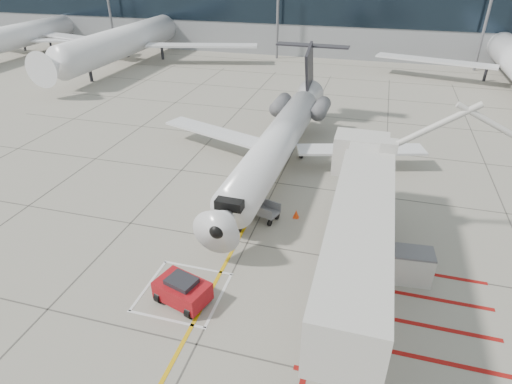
# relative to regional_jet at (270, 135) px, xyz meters

# --- Properties ---
(ground_plane) EXTENTS (260.00, 260.00, 0.00)m
(ground_plane) POSITION_rel_regional_jet_xyz_m (0.63, -12.01, -3.87)
(ground_plane) COLOR #9C9687
(ground_plane) RESTS_ON ground
(regional_jet) EXTENTS (24.28, 30.20, 7.73)m
(regional_jet) POSITION_rel_regional_jet_xyz_m (0.00, 0.00, 0.00)
(regional_jet) COLOR silver
(regional_jet) RESTS_ON ground_plane
(jet_bridge) EXTENTS (8.89, 18.64, 7.44)m
(jet_bridge) POSITION_rel_regional_jet_xyz_m (7.10, -11.82, -0.15)
(jet_bridge) COLOR silver
(jet_bridge) RESTS_ON ground_plane
(pushback_tug) EXTENTS (3.00, 2.34, 1.54)m
(pushback_tug) POSITION_rel_regional_jet_xyz_m (-1.05, -13.63, -3.10)
(pushback_tug) COLOR #A10F15
(pushback_tug) RESTS_ON ground_plane
(baggage_cart) EXTENTS (2.26, 1.78, 1.24)m
(baggage_cart) POSITION_rel_regional_jet_xyz_m (0.90, -5.12, -3.24)
(baggage_cart) COLOR slate
(baggage_cart) RESTS_ON ground_plane
(ground_power_unit) EXTENTS (2.45, 1.56, 1.86)m
(ground_power_unit) POSITION_rel_regional_jet_xyz_m (9.91, -8.76, -2.94)
(ground_power_unit) COLOR beige
(ground_power_unit) RESTS_ON ground_plane
(cone_nose) EXTENTS (0.33, 0.33, 0.46)m
(cone_nose) POSITION_rel_regional_jet_xyz_m (-1.75, -8.40, -3.64)
(cone_nose) COLOR #F44D0C
(cone_nose) RESTS_ON ground_plane
(cone_side) EXTENTS (0.41, 0.41, 0.57)m
(cone_side) POSITION_rel_regional_jet_xyz_m (2.95, -4.38, -3.58)
(cone_side) COLOR #F8400D
(cone_side) RESTS_ON ground_plane
(terminal_building) EXTENTS (180.00, 28.00, 14.00)m
(terminal_building) POSITION_rel_regional_jet_xyz_m (10.63, 57.99, 3.13)
(terminal_building) COLOR gray
(terminal_building) RESTS_ON ground_plane
(terminal_glass_band) EXTENTS (180.00, 0.10, 6.00)m
(terminal_glass_band) POSITION_rel_regional_jet_xyz_m (10.63, 43.94, 4.13)
(terminal_glass_band) COLOR black
(terminal_glass_band) RESTS_ON ground_plane
(bg_aircraft_a) EXTENTS (33.51, 37.23, 11.17)m
(bg_aircraft_a) POSITION_rel_regional_jet_xyz_m (-50.78, 33.99, 1.72)
(bg_aircraft_a) COLOR silver
(bg_aircraft_a) RESTS_ON ground_plane
(bg_aircraft_b) EXTENTS (38.14, 42.38, 12.71)m
(bg_aircraft_b) POSITION_rel_regional_jet_xyz_m (-30.17, 33.99, 2.49)
(bg_aircraft_b) COLOR silver
(bg_aircraft_b) RESTS_ON ground_plane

